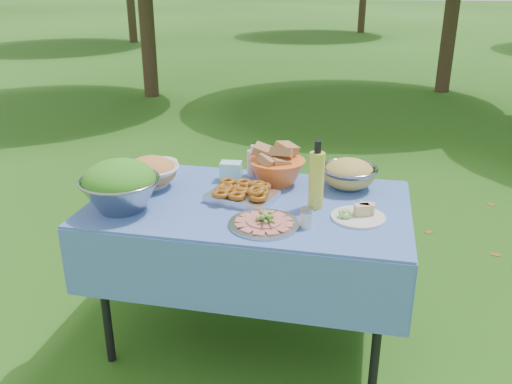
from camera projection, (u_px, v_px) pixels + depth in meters
ground at (250, 336)px, 2.81m from camera, size 80.00×80.00×0.00m
picnic_table at (250, 273)px, 2.67m from camera, size 1.46×0.86×0.76m
salad_bowl at (120, 185)px, 2.40m from camera, size 0.43×0.43×0.23m
pasta_bowl_white at (151, 172)px, 2.68m from camera, size 0.35×0.35×0.15m
plate_stack at (159, 166)px, 2.92m from camera, size 0.26×0.26×0.05m
wipes_box at (231, 171)px, 2.77m from camera, size 0.11×0.08×0.10m
sanitizer_bottle at (253, 160)px, 2.83m from camera, size 0.06×0.06×0.16m
bread_bowl at (277, 165)px, 2.71m from camera, size 0.31×0.31×0.19m
pasta_bowl_steel at (349, 173)px, 2.67m from camera, size 0.31×0.31×0.15m
fried_tray at (242, 193)px, 2.53m from camera, size 0.34×0.28×0.07m
charcuterie_platter at (264, 218)px, 2.28m from camera, size 0.32×0.32×0.07m
oil_bottle at (317, 175)px, 2.41m from camera, size 0.07×0.07×0.31m
cheese_plate at (358, 211)px, 2.34m from camera, size 0.31×0.31×0.06m
shaker at (307, 218)px, 2.26m from camera, size 0.07×0.07×0.09m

